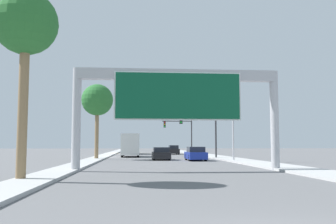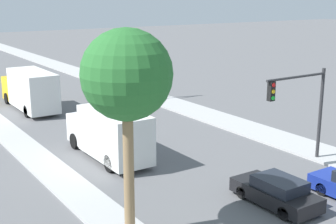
# 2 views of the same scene
# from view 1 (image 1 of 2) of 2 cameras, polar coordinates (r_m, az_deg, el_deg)

# --- Properties ---
(sidewalk_right) EXTENTS (3.00, 120.00, 0.15)m
(sidewalk_right) POSITION_cam_1_polar(r_m,az_deg,el_deg) (66.83, 4.23, -6.32)
(sidewalk_right) COLOR #AFAFAF
(sidewalk_right) RESTS_ON ground
(median_strip_left) EXTENTS (2.00, 120.00, 0.15)m
(median_strip_left) POSITION_cam_1_polar(r_m,az_deg,el_deg) (66.19, -8.78, -6.29)
(median_strip_left) COLOR #AFAFAF
(median_strip_left) RESTS_ON ground
(sign_gantry) EXTENTS (13.45, 0.73, 6.56)m
(sign_gantry) POSITION_cam_1_polar(r_m,az_deg,el_deg) (24.24, 1.50, 2.65)
(sign_gantry) COLOR #B2B2B7
(sign_gantry) RESTS_ON ground
(car_near_left) EXTENTS (1.71, 4.71, 1.54)m
(car_near_left) POSITION_cam_1_polar(r_m,az_deg,el_deg) (63.52, 0.81, -5.82)
(car_near_left) COLOR black
(car_near_left) RESTS_ON ground
(car_mid_left) EXTENTS (1.87, 4.34, 1.37)m
(car_mid_left) POSITION_cam_1_polar(r_m,az_deg,el_deg) (41.01, -1.07, -6.40)
(car_mid_left) COLOR black
(car_mid_left) RESTS_ON ground
(car_mid_right) EXTENTS (1.83, 4.53, 1.44)m
(car_mid_right) POSITION_cam_1_polar(r_m,az_deg,el_deg) (39.44, 4.22, -6.40)
(car_mid_right) COLOR navy
(car_mid_right) RESTS_ON ground
(truck_box_primary) EXTENTS (2.36, 7.42, 3.08)m
(truck_box_primary) POSITION_cam_1_polar(r_m,az_deg,el_deg) (51.09, -5.73, -5.06)
(truck_box_primary) COLOR white
(truck_box_primary) RESTS_ON ground
(truck_box_secondary) EXTENTS (2.46, 8.72, 3.44)m
(truck_box_secondary) POSITION_cam_1_polar(r_m,az_deg,el_deg) (65.96, -5.51, -4.88)
(truck_box_secondary) COLOR yellow
(truck_box_secondary) RESTS_ON ground
(traffic_light_near_intersection) EXTENTS (4.65, 0.32, 5.51)m
(traffic_light_near_intersection) POSITION_cam_1_polar(r_m,az_deg,el_deg) (44.74, 5.32, -2.27)
(traffic_light_near_intersection) COLOR #2D2D30
(traffic_light_near_intersection) RESTS_ON ground
(traffic_light_mid_block) EXTENTS (5.17, 0.32, 5.97)m
(traffic_light_mid_block) POSITION_cam_1_polar(r_m,az_deg,el_deg) (64.51, 2.11, -2.81)
(traffic_light_mid_block) COLOR #2D2D30
(traffic_light_mid_block) RESTS_ON ground
(palm_tree_foreground) EXTENTS (3.02, 3.02, 8.92)m
(palm_tree_foreground) POSITION_cam_1_polar(r_m,az_deg,el_deg) (19.27, -20.87, 12.05)
(palm_tree_foreground) COLOR #8C704C
(palm_tree_foreground) RESTS_ON ground
(palm_tree_background) EXTENTS (3.53, 3.53, 8.44)m
(palm_tree_background) POSITION_cam_1_polar(r_m,az_deg,el_deg) (42.71, -10.73, 1.71)
(palm_tree_background) COLOR #8C704C
(palm_tree_background) RESTS_ON ground
(street_lamp_right) EXTENTS (2.87, 0.28, 8.02)m
(street_lamp_right) POSITION_cam_1_polar(r_m,az_deg,el_deg) (37.54, 9.29, -0.12)
(street_lamp_right) COLOR #B2B2B7
(street_lamp_right) RESTS_ON ground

